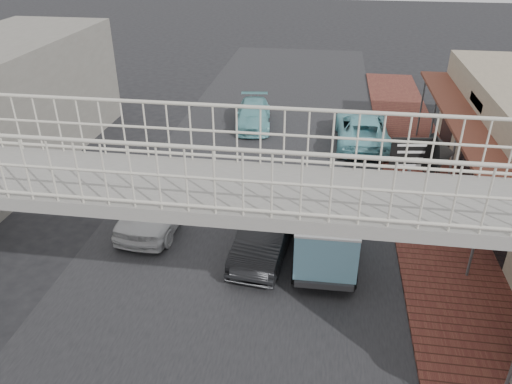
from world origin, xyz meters
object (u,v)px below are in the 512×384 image
(angkot_far, at_px, (253,114))
(motorcycle_far, at_px, (429,179))
(white_hatchback, at_px, (160,201))
(motorcycle_near, at_px, (431,155))
(angkot_van, at_px, (326,224))
(angkot_curb, at_px, (362,129))
(arrow_sign, at_px, (440,155))
(dark_sedan, at_px, (265,234))

(angkot_far, bearing_deg, motorcycle_far, -45.55)
(white_hatchback, height_order, motorcycle_near, white_hatchback)
(angkot_far, bearing_deg, angkot_van, -77.34)
(angkot_curb, height_order, angkot_van, angkot_van)
(angkot_van, relative_size, motorcycle_near, 2.52)
(motorcycle_near, xyz_separation_m, arrow_sign, (-0.94, -5.41, 2.38))
(white_hatchback, distance_m, dark_sedan, 4.05)
(angkot_far, distance_m, angkot_van, 11.67)
(angkot_van, distance_m, motorcycle_near, 8.50)
(arrow_sign, bearing_deg, dark_sedan, -168.44)
(angkot_van, relative_size, motorcycle_far, 2.37)
(white_hatchback, bearing_deg, angkot_curb, 52.46)
(white_hatchback, xyz_separation_m, motorcycle_far, (9.50, 3.43, -0.17))
(angkot_curb, bearing_deg, dark_sedan, 69.13)
(motorcycle_near, distance_m, arrow_sign, 5.98)
(dark_sedan, height_order, angkot_van, angkot_van)
(dark_sedan, height_order, angkot_far, dark_sedan)
(dark_sedan, bearing_deg, angkot_curb, 76.11)
(dark_sedan, relative_size, angkot_curb, 0.81)
(motorcycle_near, bearing_deg, white_hatchback, 120.08)
(angkot_far, height_order, motorcycle_far, angkot_far)
(angkot_curb, distance_m, angkot_van, 9.54)
(motorcycle_far, bearing_deg, arrow_sign, 154.62)
(angkot_curb, bearing_deg, angkot_far, -17.59)
(white_hatchback, xyz_separation_m, arrow_sign, (9.02, 0.52, 2.12))
(motorcycle_far, xyz_separation_m, arrow_sign, (-0.48, -2.91, 2.29))
(white_hatchback, xyz_separation_m, angkot_far, (1.80, 9.60, -0.17))
(dark_sedan, distance_m, motorcycle_near, 9.49)
(motorcycle_near, bearing_deg, angkot_far, 65.10)
(arrow_sign, bearing_deg, white_hatchback, 175.33)
(arrow_sign, bearing_deg, angkot_far, 120.52)
(dark_sedan, xyz_separation_m, motorcycle_far, (5.67, 4.75, -0.07))
(white_hatchback, distance_m, motorcycle_far, 10.10)
(white_hatchback, distance_m, motorcycle_near, 11.59)
(angkot_van, xyz_separation_m, motorcycle_far, (3.81, 4.82, -0.63))
(dark_sedan, relative_size, motorcycle_far, 2.43)
(motorcycle_near, relative_size, motorcycle_far, 0.94)
(angkot_curb, bearing_deg, angkot_van, 79.86)
(angkot_far, distance_m, motorcycle_near, 8.95)
(angkot_far, height_order, angkot_van, angkot_van)
(angkot_van, distance_m, arrow_sign, 4.18)
(dark_sedan, bearing_deg, angkot_van, 3.74)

